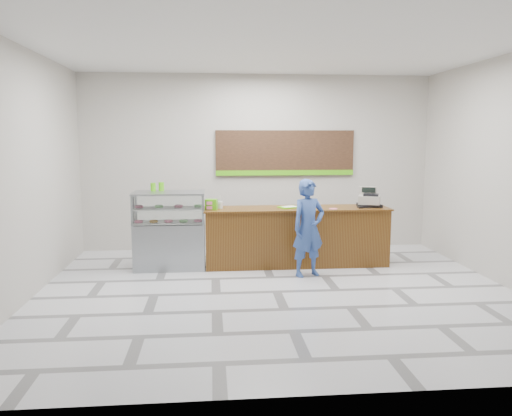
{
  "coord_description": "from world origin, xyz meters",
  "views": [
    {
      "loc": [
        -0.95,
        -7.04,
        2.25
      ],
      "look_at": [
        -0.23,
        0.9,
        1.12
      ],
      "focal_mm": 35.0,
      "sensor_mm": 36.0,
      "label": 1
    }
  ],
  "objects": [
    {
      "name": "menu_board",
      "position": [
        0.55,
        2.96,
        1.93
      ],
      "size": [
        2.8,
        0.06,
        0.9
      ],
      "color": "black",
      "rests_on": "back_wall"
    },
    {
      "name": "floor",
      "position": [
        0.0,
        0.0,
        0.0
      ],
      "size": [
        7.0,
        7.0,
        0.0
      ],
      "primitive_type": "plane",
      "color": "silver",
      "rests_on": "ground"
    },
    {
      "name": "green_cup_left",
      "position": [
        -1.95,
        1.74,
        1.4
      ],
      "size": [
        0.09,
        0.09,
        0.14
      ],
      "primitive_type": "cylinder",
      "color": "#50C00E",
      "rests_on": "display_case"
    },
    {
      "name": "green_cup_right",
      "position": [
        -1.82,
        1.77,
        1.4
      ],
      "size": [
        0.1,
        0.1,
        0.15
      ],
      "primitive_type": "cylinder",
      "color": "#50C00E",
      "rests_on": "display_case"
    },
    {
      "name": "customer",
      "position": [
        0.62,
        0.83,
        0.8
      ],
      "size": [
        0.68,
        0.56,
        1.59
      ],
      "primitive_type": "imported",
      "rotation": [
        0.0,
        0.0,
        0.36
      ],
      "color": "#2E4A8E",
      "rests_on": "floor"
    },
    {
      "name": "donut_decal",
      "position": [
        1.16,
        1.35,
        1.03
      ],
      "size": [
        0.15,
        0.15,
        0.0
      ],
      "primitive_type": "cylinder",
      "color": "pink",
      "rests_on": "sales_counter"
    },
    {
      "name": "napkin_box",
      "position": [
        -0.95,
        1.49,
        1.09
      ],
      "size": [
        0.16,
        0.16,
        0.13
      ],
      "primitive_type": "cube",
      "rotation": [
        0.0,
        0.0,
        -0.1
      ],
      "color": "white",
      "rests_on": "sales_counter"
    },
    {
      "name": "cash_register",
      "position": [
        1.86,
        1.56,
        1.16
      ],
      "size": [
        0.48,
        0.49,
        0.35
      ],
      "rotation": [
        0.0,
        0.0,
        -0.37
      ],
      "color": "black",
      "rests_on": "sales_counter"
    },
    {
      "name": "promo_box",
      "position": [
        -0.95,
        1.45,
        1.12
      ],
      "size": [
        0.22,
        0.17,
        0.18
      ],
      "primitive_type": "cube",
      "rotation": [
        0.0,
        0.0,
        -0.19
      ],
      "color": "#50C00E",
      "rests_on": "sales_counter"
    },
    {
      "name": "display_case",
      "position": [
        -1.67,
        1.55,
        0.68
      ],
      "size": [
        1.22,
        0.72,
        1.33
      ],
      "color": "gray",
      "rests_on": "floor"
    },
    {
      "name": "ceiling",
      "position": [
        0.0,
        0.0,
        3.5
      ],
      "size": [
        7.0,
        7.0,
        0.0
      ],
      "primitive_type": "plane",
      "rotation": [
        3.14,
        0.0,
        0.0
      ],
      "color": "silver",
      "rests_on": "back_wall"
    },
    {
      "name": "serving_tray",
      "position": [
        0.41,
        1.57,
        1.04
      ],
      "size": [
        0.4,
        0.34,
        0.02
      ],
      "rotation": [
        0.0,
        0.0,
        0.37
      ],
      "color": "#53CF03",
      "rests_on": "sales_counter"
    },
    {
      "name": "card_terminal",
      "position": [
        1.65,
        1.4,
        1.05
      ],
      "size": [
        0.08,
        0.15,
        0.04
      ],
      "primitive_type": "cube",
      "rotation": [
        0.0,
        0.0,
        -0.02
      ],
      "color": "black",
      "rests_on": "sales_counter"
    },
    {
      "name": "straw_cup",
      "position": [
        -0.79,
        1.57,
        1.09
      ],
      "size": [
        0.08,
        0.08,
        0.12
      ],
      "primitive_type": "cylinder",
      "color": "silver",
      "rests_on": "sales_counter"
    },
    {
      "name": "back_wall",
      "position": [
        0.0,
        3.0,
        1.75
      ],
      "size": [
        7.0,
        0.0,
        7.0
      ],
      "primitive_type": "plane",
      "rotation": [
        1.57,
        0.0,
        0.0
      ],
      "color": "#B5AFA6",
      "rests_on": "floor"
    },
    {
      "name": "sales_counter",
      "position": [
        0.55,
        1.55,
        0.52
      ],
      "size": [
        3.26,
        0.76,
        1.03
      ],
      "color": "brown",
      "rests_on": "floor"
    }
  ]
}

